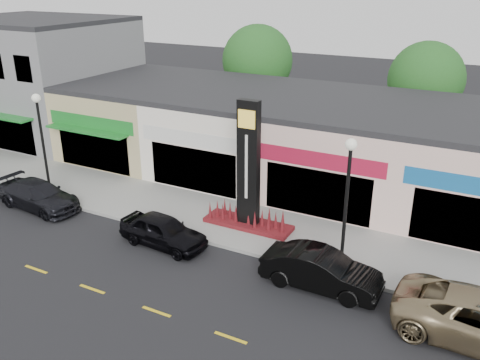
% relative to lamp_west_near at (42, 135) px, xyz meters
% --- Properties ---
extents(ground, '(120.00, 120.00, 0.00)m').
position_rel_lamp_west_near_xyz_m(ground, '(8.00, -2.50, -3.48)').
color(ground, black).
rests_on(ground, ground).
extents(sidewalk, '(52.00, 4.30, 0.15)m').
position_rel_lamp_west_near_xyz_m(sidewalk, '(8.00, 1.85, -3.40)').
color(sidewalk, gray).
rests_on(sidewalk, ground).
extents(curb, '(52.00, 0.20, 0.15)m').
position_rel_lamp_west_near_xyz_m(curb, '(8.00, -0.40, -3.40)').
color(curb, gray).
rests_on(curb, ground).
extents(building_grey_2story, '(12.00, 10.95, 8.30)m').
position_rel_lamp_west_near_xyz_m(building_grey_2story, '(-10.00, 8.98, 0.67)').
color(building_grey_2story, slate).
rests_on(building_grey_2story, ground).
extents(shop_beige, '(7.00, 10.85, 4.80)m').
position_rel_lamp_west_near_xyz_m(shop_beige, '(-0.50, 8.96, -1.08)').
color(shop_beige, tan).
rests_on(shop_beige, ground).
extents(shop_cream, '(7.00, 10.01, 4.80)m').
position_rel_lamp_west_near_xyz_m(shop_cream, '(6.50, 8.97, -1.08)').
color(shop_cream, white).
rests_on(shop_cream, ground).
extents(shop_pink_w, '(7.00, 10.01, 4.80)m').
position_rel_lamp_west_near_xyz_m(shop_pink_w, '(13.50, 8.97, -1.08)').
color(shop_pink_w, beige).
rests_on(shop_pink_w, ground).
extents(tree_rear_west, '(5.20, 5.20, 7.83)m').
position_rel_lamp_west_near_xyz_m(tree_rear_west, '(4.00, 17.00, 1.74)').
color(tree_rear_west, '#382619').
rests_on(tree_rear_west, ground).
extents(tree_rear_mid, '(4.80, 4.80, 7.29)m').
position_rel_lamp_west_near_xyz_m(tree_rear_mid, '(16.00, 17.00, 1.41)').
color(tree_rear_mid, '#382619').
rests_on(tree_rear_mid, ground).
extents(lamp_west_near, '(0.44, 0.44, 5.47)m').
position_rel_lamp_west_near_xyz_m(lamp_west_near, '(0.00, 0.00, 0.00)').
color(lamp_west_near, black).
rests_on(lamp_west_near, sidewalk).
extents(lamp_east_near, '(0.44, 0.44, 5.47)m').
position_rel_lamp_west_near_xyz_m(lamp_east_near, '(16.00, 0.00, 0.00)').
color(lamp_east_near, black).
rests_on(lamp_east_near, sidewalk).
extents(pylon_sign, '(4.20, 1.30, 6.00)m').
position_rel_lamp_west_near_xyz_m(pylon_sign, '(11.00, 1.70, -1.20)').
color(pylon_sign, '#580F1E').
rests_on(pylon_sign, sidewalk).
extents(car_dark_sedan, '(2.29, 4.90, 1.38)m').
position_rel_lamp_west_near_xyz_m(car_dark_sedan, '(0.53, -1.20, -2.78)').
color(car_dark_sedan, black).
rests_on(car_dark_sedan, ground).
extents(car_black_sedan, '(1.94, 4.21, 1.40)m').
position_rel_lamp_west_near_xyz_m(car_black_sedan, '(8.41, -1.43, -2.78)').
color(car_black_sedan, black).
rests_on(car_black_sedan, ground).
extents(car_black_conv, '(1.61, 4.56, 1.50)m').
position_rel_lamp_west_near_xyz_m(car_black_conv, '(15.63, -1.35, -2.73)').
color(car_black_conv, black).
rests_on(car_black_conv, ground).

